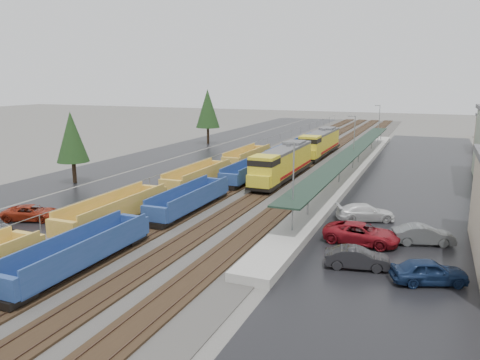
# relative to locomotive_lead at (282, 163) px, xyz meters

# --- Properties ---
(ground) EXTENTS (360.00, 360.00, 0.00)m
(ground) POSITION_rel_locomotive_lead_xyz_m (-2.00, -40.95, -2.36)
(ground) COLOR #56544F
(ground) RESTS_ON ground
(ballast_strip) EXTENTS (20.00, 160.00, 0.08)m
(ballast_strip) POSITION_rel_locomotive_lead_xyz_m (-2.00, 19.05, -2.32)
(ballast_strip) COLOR #302D2B
(ballast_strip) RESTS_ON ground
(trackbed) EXTENTS (14.60, 160.00, 0.22)m
(trackbed) POSITION_rel_locomotive_lead_xyz_m (-2.00, 19.05, -2.20)
(trackbed) COLOR black
(trackbed) RESTS_ON ground
(west_parking_lot) EXTENTS (10.00, 160.00, 0.02)m
(west_parking_lot) POSITION_rel_locomotive_lead_xyz_m (-17.00, 19.05, -2.35)
(west_parking_lot) COLOR black
(west_parking_lot) RESTS_ON ground
(west_road) EXTENTS (9.00, 160.00, 0.02)m
(west_road) POSITION_rel_locomotive_lead_xyz_m (-27.00, 19.05, -2.35)
(west_road) COLOR black
(west_road) RESTS_ON ground
(east_commuter_lot) EXTENTS (16.00, 100.00, 0.02)m
(east_commuter_lot) POSITION_rel_locomotive_lead_xyz_m (17.00, 9.05, -2.35)
(east_commuter_lot) COLOR black
(east_commuter_lot) RESTS_ON ground
(station_platform) EXTENTS (3.00, 80.00, 8.00)m
(station_platform) POSITION_rel_locomotive_lead_xyz_m (7.50, 9.06, -1.62)
(station_platform) COLOR #9E9B93
(station_platform) RESTS_ON ground
(chainlink_fence) EXTENTS (0.08, 160.04, 2.02)m
(chainlink_fence) POSITION_rel_locomotive_lead_xyz_m (-11.50, 17.49, -0.75)
(chainlink_fence) COLOR gray
(chainlink_fence) RESTS_ON ground
(tree_west_near) EXTENTS (3.96, 3.96, 9.00)m
(tree_west_near) POSITION_rel_locomotive_lead_xyz_m (-24.00, -10.95, 3.46)
(tree_west_near) COLOR #332316
(tree_west_near) RESTS_ON ground
(tree_west_far) EXTENTS (4.84, 4.84, 11.00)m
(tree_west_far) POSITION_rel_locomotive_lead_xyz_m (-25.00, 29.05, 4.77)
(tree_west_far) COLOR #332316
(tree_west_far) RESTS_ON ground
(locomotive_lead) EXTENTS (2.96, 19.48, 4.41)m
(locomotive_lead) POSITION_rel_locomotive_lead_xyz_m (0.00, 0.00, 0.00)
(locomotive_lead) COLOR black
(locomotive_lead) RESTS_ON ground
(locomotive_trail) EXTENTS (2.96, 19.48, 4.41)m
(locomotive_trail) POSITION_rel_locomotive_lead_xyz_m (0.00, 21.00, 0.00)
(locomotive_trail) COLOR black
(locomotive_trail) RESTS_ON ground
(well_string_yellow) EXTENTS (2.76, 77.63, 2.44)m
(well_string_yellow) POSITION_rel_locomotive_lead_xyz_m (-8.00, -23.81, -1.16)
(well_string_yellow) COLOR gold
(well_string_yellow) RESTS_ON ground
(well_string_blue) EXTENTS (2.53, 91.37, 2.24)m
(well_string_blue) POSITION_rel_locomotive_lead_xyz_m (-4.00, -9.48, -1.23)
(well_string_blue) COLOR navy
(well_string_blue) RESTS_ON ground
(parked_car_west_c) EXTENTS (4.00, 5.61, 1.42)m
(parked_car_west_c) POSITION_rel_locomotive_lead_xyz_m (-16.26, -25.34, -1.65)
(parked_car_west_c) COLOR maroon
(parked_car_west_c) RESTS_ON ground
(parked_car_east_a) EXTENTS (2.40, 4.67, 1.47)m
(parked_car_east_a) POSITION_rel_locomotive_lead_xyz_m (13.41, -25.27, -1.62)
(parked_car_east_a) COLOR black
(parked_car_east_a) RESTS_ON ground
(parked_car_east_b) EXTENTS (3.12, 6.08, 1.64)m
(parked_car_east_b) POSITION_rel_locomotive_lead_xyz_m (12.94, -20.06, -1.54)
(parked_car_east_b) COLOR maroon
(parked_car_east_b) RESTS_ON ground
(parked_car_east_c) EXTENTS (4.09, 5.75, 1.55)m
(parked_car_east_c) POSITION_rel_locomotive_lead_xyz_m (12.35, -13.56, -1.58)
(parked_car_east_c) COLOR silver
(parked_car_east_c) RESTS_ON ground
(parked_car_east_d) EXTENTS (3.54, 5.12, 1.62)m
(parked_car_east_d) POSITION_rel_locomotive_lead_xyz_m (18.04, -26.04, -1.55)
(parked_car_east_d) COLOR #122345
(parked_car_east_d) RESTS_ON ground
(parked_car_east_e) EXTENTS (2.94, 4.97, 1.55)m
(parked_car_east_e) POSITION_rel_locomotive_lead_xyz_m (17.50, -18.34, -1.58)
(parked_car_east_e) COLOR #515455
(parked_car_east_e) RESTS_ON ground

